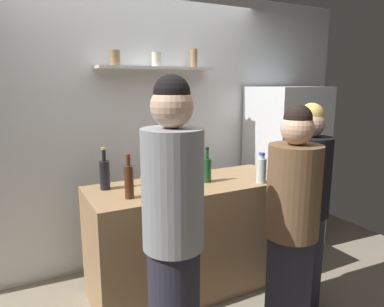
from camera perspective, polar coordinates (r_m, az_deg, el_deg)
back_wall_assembly at (r=3.41m, az=-8.66°, el=3.95°), size 4.80×0.32×2.60m
refrigerator at (r=3.92m, az=14.77°, el=-2.11°), size 0.67×0.67×1.70m
counter at (r=3.06m, az=0.00°, el=-13.21°), size 1.70×0.67×0.93m
baking_pan at (r=2.90m, az=-4.47°, el=-4.39°), size 0.34×0.24×0.05m
utensil_holder at (r=2.64m, az=-2.74°, el=-5.18°), size 0.10×0.10×0.21m
wine_bottle_green_glass at (r=2.91m, az=2.44°, el=-2.55°), size 0.07×0.07×0.29m
wine_bottle_dark_glass at (r=2.79m, az=-13.98°, el=-3.21°), size 0.08×0.08×0.33m
wine_bottle_amber_glass at (r=2.54m, az=-10.19°, el=-4.41°), size 0.07×0.07×0.32m
water_bottle_plastic at (r=2.95m, az=11.18°, el=-2.57°), size 0.08×0.08×0.25m
person_grey_hoodie at (r=2.01m, az=-3.05°, el=-13.47°), size 0.34×0.34×1.78m
person_brown_jacket at (r=2.43m, az=15.81°, el=-11.94°), size 0.34×0.34×1.61m
person_blonde at (r=2.86m, az=17.92°, el=-8.66°), size 0.34×0.34×1.60m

